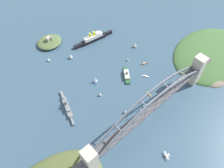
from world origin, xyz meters
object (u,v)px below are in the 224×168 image
object	(u,v)px
seaplane_taxiing_near_bridge	(167,156)
small_boat_8	(135,45)
small_boat_4	(128,59)
small_boat_5	(95,80)
harbor_arch_bridge	(151,108)
small_boat_3	(71,56)
small_boat_0	(48,59)
harbor_ferry_steamer	(127,75)
small_boat_1	(144,63)
small_boat_9	(100,94)
naval_cruiser	(67,107)
small_boat_6	(145,76)
small_boat_2	(125,111)
small_boat_7	(149,94)
ocean_liner	(93,38)
fort_island_mid_harbor	(49,42)

from	to	relation	value
seaplane_taxiing_near_bridge	small_boat_8	size ratio (longest dim) A/B	0.95
small_boat_4	small_boat_5	bearing A→B (deg)	179.13
harbor_arch_bridge	small_boat_3	bearing A→B (deg)	93.74
small_boat_0	harbor_ferry_steamer	bearing A→B (deg)	-56.32
small_boat_1	small_boat_3	world-z (taller)	small_boat_3
seaplane_taxiing_near_bridge	small_boat_9	size ratio (longest dim) A/B	1.33
small_boat_1	small_boat_5	xyz separation A→B (m)	(-89.26, 26.22, 4.83)
naval_cruiser	harbor_arch_bridge	bearing A→B (deg)	-51.14
small_boat_8	small_boat_6	bearing A→B (deg)	-121.82
small_boat_5	small_boat_6	distance (m)	83.77
small_boat_2	seaplane_taxiing_near_bridge	bearing A→B (deg)	-93.43
harbor_arch_bridge	small_boat_3	world-z (taller)	harbor_arch_bridge
small_boat_3	small_boat_7	xyz separation A→B (m)	(45.27, -147.08, -4.62)
harbor_arch_bridge	naval_cruiser	bearing A→B (deg)	128.86
ocean_liner	harbor_ferry_steamer	world-z (taller)	ocean_liner
ocean_liner	harbor_arch_bridge	bearing A→B (deg)	-104.37
seaplane_taxiing_near_bridge	small_boat_9	world-z (taller)	small_boat_9
small_boat_5	small_boat_4	bearing A→B (deg)	-0.87
small_boat_6	small_boat_5	bearing A→B (deg)	146.04
naval_cruiser	small_boat_8	world-z (taller)	naval_cruiser
small_boat_5	small_boat_9	bearing A→B (deg)	-114.07
small_boat_4	small_boat_6	bearing A→B (deg)	-94.27
harbor_ferry_steamer	small_boat_0	size ratio (longest dim) A/B	4.14
small_boat_2	naval_cruiser	bearing A→B (deg)	132.37
small_boat_1	small_boat_8	xyz separation A→B (m)	(18.26, 41.01, 4.53)
naval_cruiser	small_boat_8	bearing A→B (deg)	8.05
small_boat_2	harbor_ferry_steamer	bearing A→B (deg)	44.05
harbor_ferry_steamer	small_boat_5	distance (m)	53.28
harbor_ferry_steamer	small_boat_7	world-z (taller)	harbor_ferry_steamer
fort_island_mid_harbor	small_boat_9	size ratio (longest dim) A/B	5.45
small_boat_3	small_boat_8	xyz separation A→B (m)	(105.85, -56.39, -0.02)
small_boat_0	small_boat_2	distance (m)	169.13
naval_cruiser	harbor_ferry_steamer	world-z (taller)	naval_cruiser
fort_island_mid_harbor	ocean_liner	bearing A→B (deg)	-36.55
seaplane_taxiing_near_bridge	small_boat_4	xyz separation A→B (m)	(82.01, 157.40, 1.00)
fort_island_mid_harbor	small_boat_5	xyz separation A→B (m)	(5.83, -129.22, 1.37)
small_boat_9	ocean_liner	bearing A→B (deg)	55.72
small_boat_3	small_boat_4	world-z (taller)	small_boat_3
small_boat_8	naval_cruiser	bearing A→B (deg)	-171.95
fort_island_mid_harbor	small_boat_3	distance (m)	58.54
naval_cruiser	small_boat_8	distance (m)	173.06
ocean_liner	small_boat_1	world-z (taller)	ocean_liner
fort_island_mid_harbor	small_boat_3	world-z (taller)	fort_island_mid_harbor
small_boat_5	small_boat_8	size ratio (longest dim) A/B	1.05
seaplane_taxiing_near_bridge	small_boat_8	world-z (taller)	small_boat_8
ocean_liner	naval_cruiser	world-z (taller)	ocean_liner
harbor_ferry_steamer	fort_island_mid_harbor	size ratio (longest dim) A/B	0.71
fort_island_mid_harbor	small_boat_8	world-z (taller)	fort_island_mid_harbor
small_boat_1	small_boat_2	bearing A→B (deg)	-152.56
harbor_ferry_steamer	small_boat_2	bearing A→B (deg)	-135.95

